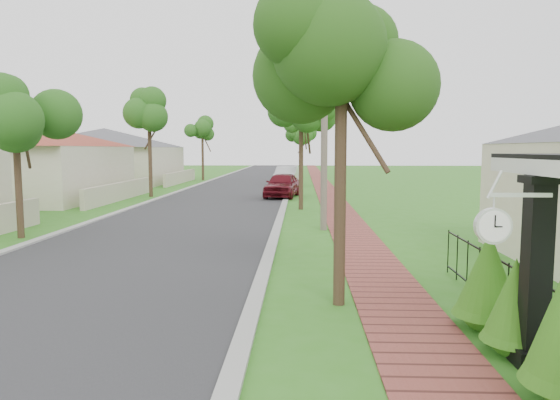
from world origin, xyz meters
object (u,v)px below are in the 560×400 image
(parked_car_red, at_px, (282,185))
(parked_car_white, at_px, (287,176))
(near_tree, at_px, (342,67))
(utility_pole, at_px, (324,112))
(station_clock, at_px, (495,223))
(porch_post, at_px, (535,282))

(parked_car_red, distance_m, parked_car_white, 9.31)
(parked_car_white, xyz_separation_m, near_tree, (1.80, -29.78, 3.53))
(utility_pole, distance_m, station_clock, 11.71)
(utility_pole, bearing_deg, parked_car_red, 99.03)
(porch_post, height_order, parked_car_red, porch_post)
(parked_car_white, relative_size, utility_pole, 0.56)
(porch_post, bearing_deg, utility_pole, 101.56)
(porch_post, relative_size, near_tree, 0.47)
(parked_car_red, bearing_deg, near_tree, -76.66)
(near_tree, relative_size, station_clock, 6.00)
(porch_post, bearing_deg, station_clock, -150.46)
(parked_car_red, relative_size, near_tree, 0.79)
(porch_post, xyz_separation_m, utility_pole, (-2.25, 11.00, 3.00))
(porch_post, bearing_deg, near_tree, 133.23)
(near_tree, bearing_deg, parked_car_white, 93.46)
(porch_post, distance_m, station_clock, 1.16)
(porch_post, xyz_separation_m, station_clock, (-0.71, -0.40, 0.83))
(parked_car_red, distance_m, near_tree, 20.85)
(utility_pole, bearing_deg, station_clock, -82.29)
(parked_car_red, distance_m, utility_pole, 12.58)
(parked_car_red, xyz_separation_m, station_clock, (3.44, -23.36, 1.22))
(near_tree, bearing_deg, station_clock, -60.45)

